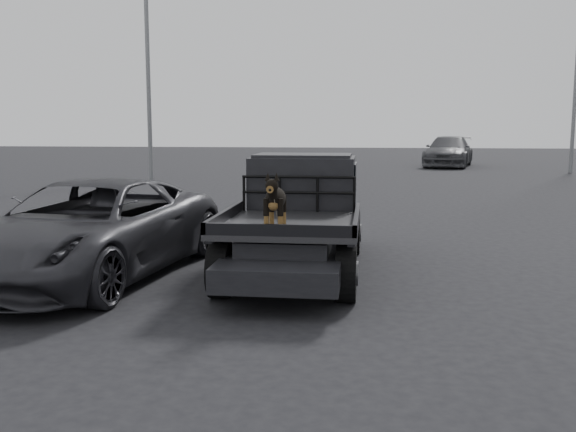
% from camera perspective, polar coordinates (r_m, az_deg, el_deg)
% --- Properties ---
extents(ground, '(120.00, 120.00, 0.00)m').
position_cam_1_polar(ground, '(7.84, 0.61, -8.83)').
color(ground, black).
rests_on(ground, ground).
extents(flatbed_ute, '(2.00, 5.40, 0.92)m').
position_cam_1_polar(flatbed_ute, '(10.06, 0.81, -2.35)').
color(flatbed_ute, black).
rests_on(flatbed_ute, ground).
extents(ute_cab, '(1.72, 1.30, 0.88)m').
position_cam_1_polar(ute_cab, '(10.88, 1.37, 3.22)').
color(ute_cab, black).
rests_on(ute_cab, flatbed_ute).
extents(headache_rack, '(1.80, 0.08, 0.55)m').
position_cam_1_polar(headache_rack, '(10.15, 0.94, 1.94)').
color(headache_rack, black).
rests_on(headache_rack, flatbed_ute).
extents(dog, '(0.32, 0.60, 0.74)m').
position_cam_1_polar(dog, '(8.21, -1.13, 1.15)').
color(dog, black).
rests_on(dog, flatbed_ute).
extents(parked_suv, '(3.04, 5.52, 1.47)m').
position_cam_1_polar(parked_suv, '(10.07, -17.25, -1.13)').
color(parked_suv, '#2E2E33').
rests_on(parked_suv, ground).
extents(distant_car_b, '(3.58, 6.15, 1.68)m').
position_cam_1_polar(distant_car_b, '(37.12, 14.09, 5.58)').
color(distant_car_b, '#424246').
rests_on(distant_car_b, ground).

